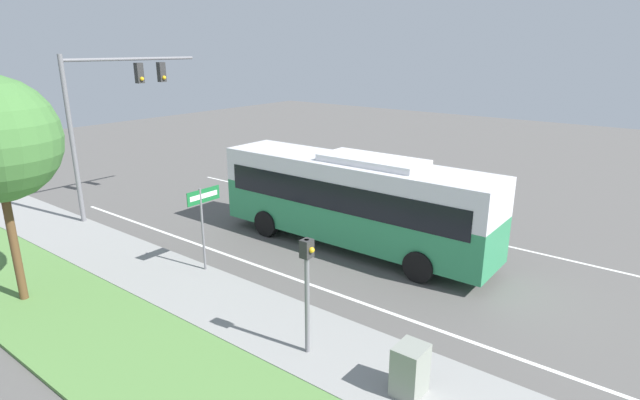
{
  "coord_description": "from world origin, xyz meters",
  "views": [
    {
      "loc": [
        -15.01,
        -7.73,
        7.37
      ],
      "look_at": [
        -0.82,
        3.19,
        1.87
      ],
      "focal_mm": 28.0,
      "sensor_mm": 36.0,
      "label": 1
    }
  ],
  "objects_px": {
    "pedestrian_signal": "(307,279)",
    "utility_cabinet": "(410,370)",
    "bus": "(353,197)",
    "signal_gantry": "(111,102)",
    "street_sign": "(203,213)"
  },
  "relations": [
    {
      "from": "signal_gantry",
      "to": "street_sign",
      "type": "relative_size",
      "value": 2.38
    },
    {
      "from": "pedestrian_signal",
      "to": "street_sign",
      "type": "xyz_separation_m",
      "value": [
        1.68,
        5.78,
        -0.0
      ]
    },
    {
      "from": "bus",
      "to": "utility_cabinet",
      "type": "height_order",
      "value": "bus"
    },
    {
      "from": "signal_gantry",
      "to": "pedestrian_signal",
      "type": "xyz_separation_m",
      "value": [
        -3.52,
        -13.85,
        -2.96
      ]
    },
    {
      "from": "bus",
      "to": "pedestrian_signal",
      "type": "relative_size",
      "value": 3.54
    },
    {
      "from": "bus",
      "to": "utility_cabinet",
      "type": "xyz_separation_m",
      "value": [
        -6.41,
        -5.84,
        -1.31
      ]
    },
    {
      "from": "street_sign",
      "to": "utility_cabinet",
      "type": "height_order",
      "value": "street_sign"
    },
    {
      "from": "bus",
      "to": "street_sign",
      "type": "relative_size",
      "value": 3.68
    },
    {
      "from": "utility_cabinet",
      "to": "signal_gantry",
      "type": "bearing_deg",
      "value": 78.49
    },
    {
      "from": "pedestrian_signal",
      "to": "utility_cabinet",
      "type": "relative_size",
      "value": 2.68
    },
    {
      "from": "pedestrian_signal",
      "to": "utility_cabinet",
      "type": "height_order",
      "value": "pedestrian_signal"
    },
    {
      "from": "street_sign",
      "to": "utility_cabinet",
      "type": "xyz_separation_m",
      "value": [
        -1.53,
        -8.51,
        -1.41
      ]
    },
    {
      "from": "bus",
      "to": "street_sign",
      "type": "height_order",
      "value": "bus"
    },
    {
      "from": "pedestrian_signal",
      "to": "bus",
      "type": "bearing_deg",
      "value": 25.38
    },
    {
      "from": "pedestrian_signal",
      "to": "street_sign",
      "type": "relative_size",
      "value": 1.04
    }
  ]
}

